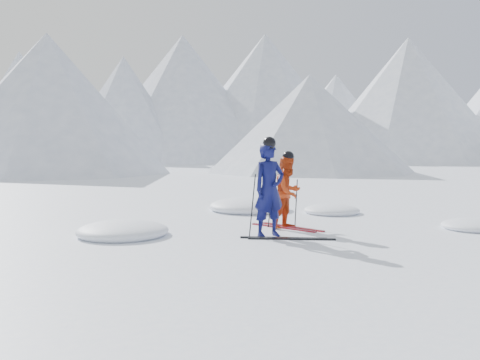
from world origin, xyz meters
name	(u,v)px	position (x,y,z in m)	size (l,w,h in m)	color
ground	(331,229)	(0.00, 0.00, 0.00)	(160.00, 160.00, 0.00)	white
mountain_range	(157,89)	(5.71, 35.31, 6.72)	(106.15, 62.94, 15.53)	#B2BCD1
skier_blue	(269,190)	(-1.69, -0.26, 0.95)	(0.69, 0.45, 1.90)	#0B0E46
skier_red	(288,192)	(-0.83, 0.48, 0.80)	(0.78, 0.61, 1.60)	#B9350E
pole_blue_left	(252,205)	(-1.99, -0.11, 0.63)	(0.02, 0.02, 1.26)	black
pole_blue_right	(274,203)	(-1.44, -0.01, 0.63)	(0.02, 0.02, 1.26)	black
pole_red_left	(271,204)	(-1.13, 0.73, 0.53)	(0.02, 0.02, 1.07)	black
pole_red_right	(296,203)	(-0.53, 0.63, 0.53)	(0.02, 0.02, 1.07)	black
ski_worn_left	(283,228)	(-0.95, 0.48, 0.01)	(0.09, 1.70, 0.03)	black
ski_worn_right	(292,227)	(-0.71, 0.48, 0.01)	(0.09, 1.70, 0.03)	black
ski_loose_a	(283,238)	(-1.55, -0.60, 0.01)	(0.09, 1.70, 0.03)	black
ski_loose_b	(292,239)	(-1.45, -0.75, 0.01)	(0.09, 1.70, 0.03)	black
snow_lumps	(254,218)	(-0.84, 2.16, 0.00)	(8.76, 6.67, 0.49)	white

